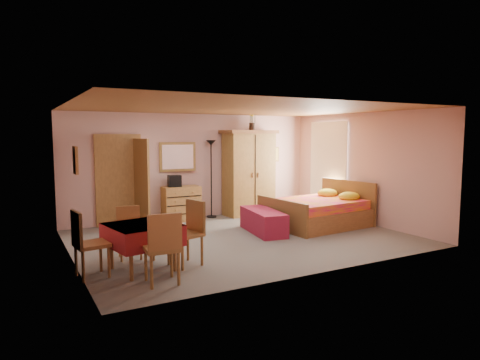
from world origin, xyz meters
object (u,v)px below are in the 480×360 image
dining_table (143,247)px  bed (316,204)px  wall_mirror (178,157)px  chair_north (130,233)px  sunflower_vase (252,120)px  chair_east (185,234)px  chair_south (162,247)px  floor_lamp (211,179)px  bench (263,221)px  chest_of_drawers (181,204)px  chair_west (92,244)px  stereo (175,181)px  wardrobe (249,173)px

dining_table → bed: bearing=16.5°
wall_mirror → chair_north: (-1.91, -2.80, -1.12)m
sunflower_vase → chair_north: 5.07m
wall_mirror → chair_east: (-1.23, -3.61, -1.03)m
bed → chair_east: (-3.74, -1.38, 0.02)m
dining_table → chair_north: bearing=91.2°
chair_south → chair_east: chair_east is taller
bed → chair_south: 4.77m
floor_lamp → bed: (1.67, -2.10, -0.48)m
dining_table → floor_lamp: bearing=51.3°
bench → chair_south: bearing=-145.5°
bed → floor_lamp: bearing=124.0°
sunflower_vase → bed: (0.55, -2.00, -1.97)m
chest_of_drawers → sunflower_vase: 2.84m
floor_lamp → chair_west: 4.85m
chest_of_drawers → stereo: bearing=177.3°
bed → dining_table: (-4.40, -1.30, -0.14)m
sunflower_vase → chair_west: (-4.60, -3.26, -1.97)m
floor_lamp → chair_south: bearing=-122.9°
dining_table → wall_mirror: bearing=61.8°
stereo → chair_north: size_ratio=0.34×
wardrobe → chair_north: wardrobe is taller
chair_west → chair_east: 1.41m
chair_west → dining_table: bearing=79.8°
sunflower_vase → chair_south: 5.84m
wardrobe → bench: bearing=-114.0°
floor_lamp → dining_table: floor_lamp is taller
sunflower_vase → chair_north: bearing=-146.5°
bench → wardrobe: bearing=68.7°
wardrobe → chair_north: (-3.75, -2.52, -0.67)m
dining_table → chair_east: 0.69m
floor_lamp → wardrobe: 1.03m
wall_mirror → floor_lamp: size_ratio=0.46×
chair_east → sunflower_vase: bearing=-57.9°
bed → chair_west: size_ratio=2.16×
dining_table → chair_east: bearing=-6.8°
chair_south → chair_north: size_ratio=1.18×
floor_lamp → sunflower_vase: (1.13, -0.10, 1.49)m
bench → chair_south: 3.53m
floor_lamp → bed: 2.73m
stereo → sunflower_vase: size_ratio=0.56×
dining_table → stereo: bearing=62.6°
wardrobe → chair_south: size_ratio=2.15×
wall_mirror → floor_lamp: (0.84, -0.13, -0.57)m
chest_of_drawers → bed: bed is taller
bed → chair_north: size_ratio=2.47×
stereo → chair_east: stereo is taller
dining_table → chair_west: bearing=177.1°
bed → chair_east: 3.98m
chair_north → chair_west: (-0.73, -0.69, 0.06)m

